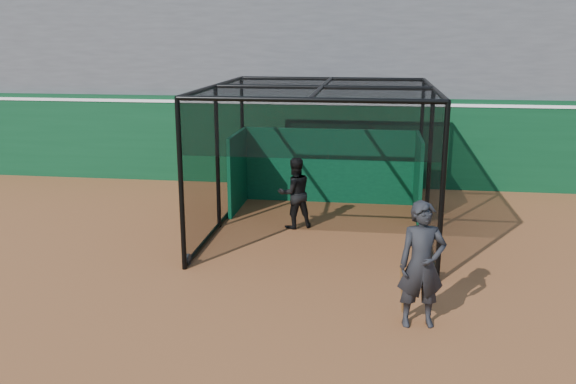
# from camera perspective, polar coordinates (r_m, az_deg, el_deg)

# --- Properties ---
(ground) EXTENTS (120.00, 120.00, 0.00)m
(ground) POSITION_cam_1_polar(r_m,az_deg,el_deg) (9.76, -2.94, -10.87)
(ground) COLOR brown
(ground) RESTS_ON ground
(outfield_wall) EXTENTS (50.00, 0.50, 2.50)m
(outfield_wall) POSITION_cam_1_polar(r_m,az_deg,el_deg) (17.48, 2.28, 4.91)
(outfield_wall) COLOR #0A381C
(outfield_wall) RESTS_ON ground
(grandstand) EXTENTS (50.00, 7.85, 8.95)m
(grandstand) POSITION_cam_1_polar(r_m,az_deg,el_deg) (21.01, 3.45, 15.22)
(grandstand) COLOR #4C4C4F
(grandstand) RESTS_ON ground
(batting_cage) EXTENTS (4.63, 5.27, 3.13)m
(batting_cage) POSITION_cam_1_polar(r_m,az_deg,el_deg) (13.06, 3.10, 2.88)
(batting_cage) COLOR black
(batting_cage) RESTS_ON ground
(batter) EXTENTS (0.96, 0.89, 1.59)m
(batter) POSITION_cam_1_polar(r_m,az_deg,el_deg) (13.47, 0.62, -0.09)
(batter) COLOR black
(batter) RESTS_ON ground
(on_deck_player) EXTENTS (0.76, 0.57, 1.89)m
(on_deck_player) POSITION_cam_1_polar(r_m,az_deg,el_deg) (9.09, 12.39, -6.69)
(on_deck_player) COLOR black
(on_deck_player) RESTS_ON ground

